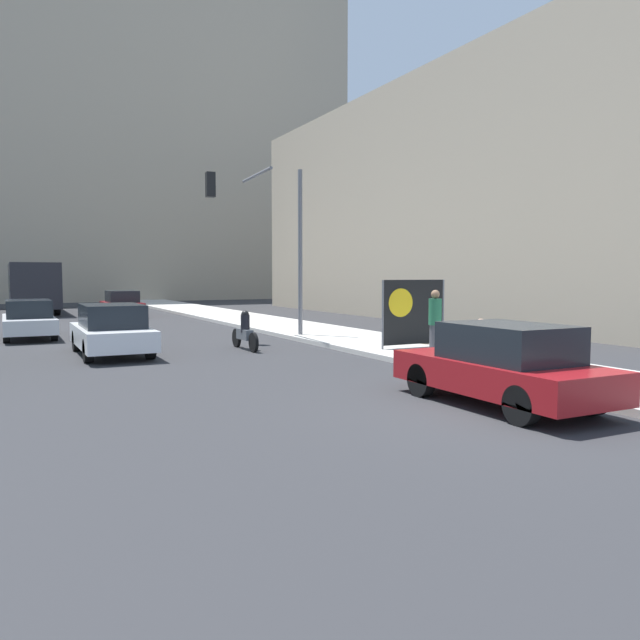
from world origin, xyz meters
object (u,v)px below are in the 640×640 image
Objects in this scene: seated_protester at (482,343)px; car_on_road_nearest at (112,330)px; city_bus_on_road at (32,284)px; motorcycle_on_road at (245,333)px; car_on_road_distant at (122,304)px; traffic_light_pole at (268,222)px; pedestrian_behind at (425,314)px; car_on_road_midblock at (29,319)px; protest_banner at (413,312)px; jogger_on_sidewalk at (435,323)px; parked_car_curbside at (503,365)px.

car_on_road_nearest is (-7.08, 7.67, -0.03)m from seated_protester.
seated_protester is 32.53m from city_bus_on_road.
car_on_road_distant is at bearing 92.63° from motorcycle_on_road.
city_bus_on_road reaches higher than car_on_road_nearest.
motorcycle_on_road is at bearing -126.35° from traffic_light_pole.
car_on_road_distant is at bearing -57.40° from city_bus_on_road.
pedestrian_behind is at bearing -68.73° from city_bus_on_road.
seated_protester is 5.41m from pedestrian_behind.
car_on_road_midblock is 17.34m from city_bus_on_road.
jogger_on_sidewalk is at bearing -111.51° from protest_banner.
protest_banner is at bearing 66.37° from parked_car_curbside.
parked_car_curbside is 10.05m from motorcycle_on_road.
motorcycle_on_road is at bearing -87.37° from car_on_road_distant.
motorcycle_on_road is (5.87, -6.95, -0.18)m from car_on_road_midblock.
jogger_on_sidewalk is at bearing 82.17° from seated_protester.
protest_banner is at bearing -44.00° from car_on_road_midblock.
jogger_on_sidewalk is at bearing -73.82° from city_bus_on_road.
traffic_light_pole is 15.74m from car_on_road_distant.
car_on_road_nearest is 23.83m from city_bus_on_road.
city_bus_on_road reaches higher than jogger_on_sidewalk.
motorcycle_on_road is at bearing -78.19° from city_bus_on_road.
car_on_road_midblock is at bearing 136.00° from protest_banner.
traffic_light_pole is at bearing -80.15° from car_on_road_distant.
seated_protester is 7.88m from motorcycle_on_road.
motorcycle_on_road is at bearing -73.60° from jogger_on_sidewalk.
car_on_road_midblock is 1.12× the size of car_on_road_distant.
jogger_on_sidewalk is 0.43× the size of parked_car_curbside.
parked_car_curbside reaches higher than car_on_road_midblock.
pedestrian_behind is 0.44× the size of parked_car_curbside.
protest_banner is 8.88m from car_on_road_nearest.
car_on_road_midblock is (-10.18, 9.83, -0.51)m from protest_banner.
car_on_road_distant is at bearing 94.18° from parked_car_curbside.
traffic_light_pole is 1.40× the size of car_on_road_distant.
jogger_on_sidewalk is 30.54m from city_bus_on_road.
protest_banner reaches higher than seated_protester.
traffic_light_pole is 1.25× the size of car_on_road_midblock.
pedestrian_behind is 0.16× the size of city_bus_on_road.
jogger_on_sidewalk is at bearing -77.83° from traffic_light_pole.
parked_car_curbside is at bearing -63.91° from car_on_road_nearest.
traffic_light_pole is (-1.63, 7.54, 3.14)m from jogger_on_sidewalk.
traffic_light_pole is 4.78m from motorcycle_on_road.
city_bus_on_road is at bearing -91.55° from jogger_on_sidewalk.
jogger_on_sidewalk reaches higher than parked_car_curbside.
traffic_light_pole is at bearing -72.46° from city_bus_on_road.
car_on_road_distant is (-4.25, 22.66, -0.34)m from jogger_on_sidewalk.
city_bus_on_road is (-1.16, 23.78, 1.00)m from car_on_road_nearest.
car_on_road_distant is at bearing 99.85° from traffic_light_pole.
seated_protester is 4.50m from protest_banner.
car_on_road_nearest is at bearing -160.71° from traffic_light_pole.
protest_banner is at bearing -75.95° from car_on_road_distant.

